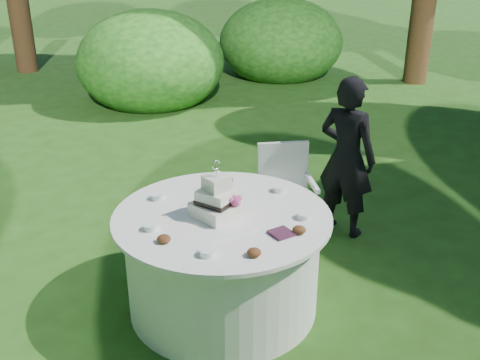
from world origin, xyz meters
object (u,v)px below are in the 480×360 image
at_px(napkins, 281,233).
at_px(cake, 217,201).
at_px(guest, 347,157).
at_px(table, 223,260).
at_px(chair, 285,188).

relative_size(napkins, cake, 0.33).
bearing_deg(guest, cake, 83.69).
relative_size(napkins, table, 0.09).
bearing_deg(napkins, cake, 114.92).
distance_m(napkins, table, 0.63).
xyz_separation_m(table, cake, (-0.04, 0.00, 0.50)).
bearing_deg(cake, napkins, -65.08).
xyz_separation_m(napkins, table, (-0.18, 0.46, -0.39)).
relative_size(guest, chair, 1.64).
relative_size(cake, chair, 0.46).
bearing_deg(napkins, chair, 51.81).
height_order(napkins, cake, cake).
xyz_separation_m(table, chair, (0.98, 0.56, 0.13)).
height_order(guest, cake, guest).
xyz_separation_m(guest, table, (-1.55, -0.40, -0.36)).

